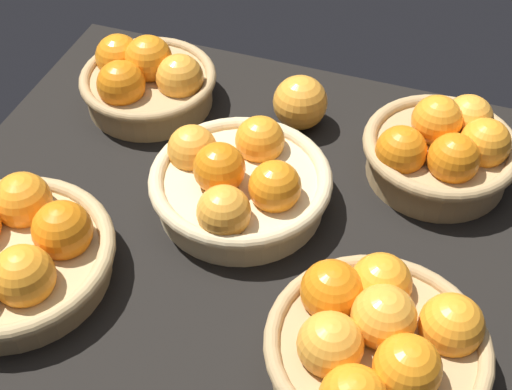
{
  "coord_description": "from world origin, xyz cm",
  "views": [
    {
      "loc": [
        22.9,
        -62.22,
        75.6
      ],
      "look_at": [
        0.74,
        1.53,
        7.0
      ],
      "focal_mm": 52.18,
      "sensor_mm": 36.0,
      "label": 1
    }
  ],
  "objects_px": {
    "basket_far_left": "(146,80)",
    "loose_orange_front_gap": "(300,102)",
    "basket_far_right": "(442,149)",
    "basket_near_right": "(376,345)",
    "basket_near_left": "(7,255)",
    "basket_center": "(239,182)"
  },
  "relations": [
    {
      "from": "basket_near_right",
      "to": "loose_orange_front_gap",
      "type": "relative_size",
      "value": 3.02
    },
    {
      "from": "basket_far_left",
      "to": "loose_orange_front_gap",
      "type": "height_order",
      "value": "basket_far_left"
    },
    {
      "from": "basket_far_left",
      "to": "basket_near_right",
      "type": "height_order",
      "value": "basket_near_right"
    },
    {
      "from": "basket_far_left",
      "to": "basket_near_right",
      "type": "bearing_deg",
      "value": -38.91
    },
    {
      "from": "basket_center",
      "to": "loose_orange_front_gap",
      "type": "xyz_separation_m",
      "value": [
        0.03,
        0.19,
        -0.0
      ]
    },
    {
      "from": "basket_near_right",
      "to": "loose_orange_front_gap",
      "type": "height_order",
      "value": "basket_near_right"
    },
    {
      "from": "basket_far_right",
      "to": "basket_far_left",
      "type": "height_order",
      "value": "basket_far_right"
    },
    {
      "from": "basket_center",
      "to": "basket_far_right",
      "type": "bearing_deg",
      "value": 31.07
    },
    {
      "from": "basket_near_left",
      "to": "basket_far_left",
      "type": "bearing_deg",
      "value": 88.2
    },
    {
      "from": "basket_near_left",
      "to": "loose_orange_front_gap",
      "type": "relative_size",
      "value": 3.14
    },
    {
      "from": "basket_near_left",
      "to": "loose_orange_front_gap",
      "type": "xyz_separation_m",
      "value": [
        0.25,
        0.4,
        0.0
      ]
    },
    {
      "from": "basket_near_left",
      "to": "basket_far_right",
      "type": "bearing_deg",
      "value": 37.42
    },
    {
      "from": "basket_near_right",
      "to": "loose_orange_front_gap",
      "type": "bearing_deg",
      "value": 117.73
    },
    {
      "from": "basket_far_right",
      "to": "basket_near_right",
      "type": "bearing_deg",
      "value": -92.75
    },
    {
      "from": "basket_near_left",
      "to": "basket_center",
      "type": "bearing_deg",
      "value": 43.35
    },
    {
      "from": "basket_center",
      "to": "loose_orange_front_gap",
      "type": "bearing_deg",
      "value": 81.55
    },
    {
      "from": "basket_near_right",
      "to": "basket_near_left",
      "type": "bearing_deg",
      "value": -177.76
    },
    {
      "from": "basket_near_left",
      "to": "basket_center",
      "type": "relative_size",
      "value": 1.05
    },
    {
      "from": "basket_far_left",
      "to": "basket_near_left",
      "type": "bearing_deg",
      "value": -91.8
    },
    {
      "from": "basket_far_left",
      "to": "basket_near_left",
      "type": "distance_m",
      "value": 0.37
    },
    {
      "from": "basket_far_right",
      "to": "loose_orange_front_gap",
      "type": "relative_size",
      "value": 2.63
    },
    {
      "from": "basket_far_right",
      "to": "basket_center",
      "type": "distance_m",
      "value": 0.28
    }
  ]
}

